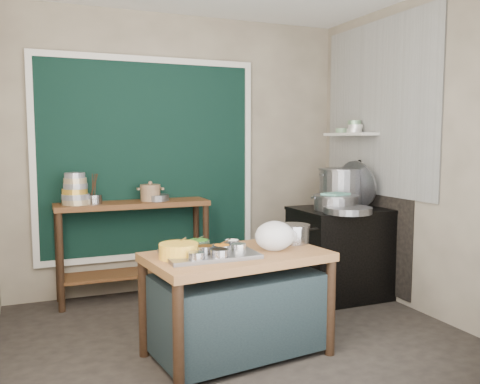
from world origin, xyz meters
name	(u,v)px	position (x,y,z in m)	size (l,w,h in m)	color
floor	(236,337)	(0.00, 0.00, -0.01)	(3.50, 3.00, 0.02)	#302A24
back_wall	(181,154)	(0.00, 1.51, 1.40)	(3.50, 0.02, 2.80)	gray
right_wall	(418,156)	(1.76, 0.00, 1.40)	(0.02, 3.00, 2.80)	gray
curtain_panel	(148,159)	(-0.35, 1.47, 1.35)	(2.10, 0.02, 1.90)	black
curtain_frame	(149,159)	(-0.35, 1.46, 1.35)	(2.22, 0.03, 2.02)	beige
tile_panel	(378,108)	(1.74, 0.55, 1.85)	(0.02, 1.70, 1.70)	#B2B2AA
soot_patch	(369,222)	(1.74, 0.65, 0.70)	(0.01, 1.30, 1.30)	black
wall_shelf	(351,134)	(1.63, 0.85, 1.60)	(0.22, 0.70, 0.03)	beige
prep_table	(237,304)	(-0.13, -0.34, 0.38)	(1.25, 0.72, 0.75)	brown
back_counter	(134,250)	(-0.55, 1.28, 0.47)	(1.45, 0.40, 0.95)	brown
stove_block	(342,254)	(1.35, 0.55, 0.42)	(0.90, 0.68, 0.85)	black
stove_top	(343,210)	(1.35, 0.55, 0.86)	(0.92, 0.69, 0.03)	black
condiment_tray	(209,254)	(-0.34, -0.36, 0.76)	(0.62, 0.44, 0.03)	gray
condiment_bowls	(204,248)	(-0.37, -0.35, 0.80)	(0.53, 0.43, 0.06)	gray
yellow_basin	(179,251)	(-0.55, -0.34, 0.80)	(0.26, 0.26, 0.10)	yellow
saucepan	(293,234)	(0.41, -0.18, 0.82)	(0.26, 0.26, 0.14)	gray
plastic_bag_a	(274,236)	(0.15, -0.38, 0.86)	(0.29, 0.24, 0.22)	white
plastic_bag_b	(285,236)	(0.31, -0.25, 0.82)	(0.19, 0.17, 0.15)	white
bowl_stack	(76,191)	(-1.07, 1.26, 1.08)	(0.26, 0.26, 0.29)	tan
utensil_cup	(94,199)	(-0.91, 1.25, 0.99)	(0.14, 0.14, 0.09)	gray
ceramic_crock	(150,194)	(-0.38, 1.27, 1.02)	(0.21, 0.21, 0.14)	#88684A
wide_bowl	(157,198)	(-0.32, 1.27, 0.98)	(0.24, 0.24, 0.06)	gray
stock_pot	(341,187)	(1.46, 0.74, 1.07)	(0.48, 0.48, 0.37)	gray
pot_lid	(357,184)	(1.55, 0.59, 1.11)	(0.47, 0.47, 0.02)	gray
steamer	(336,202)	(1.22, 0.47, 0.95)	(0.44, 0.44, 0.14)	gray
green_cloth	(336,194)	(1.22, 0.47, 1.03)	(0.23, 0.18, 0.02)	#60AB8F
shallow_pan	(348,210)	(1.19, 0.24, 0.91)	(0.44, 0.44, 0.06)	gray
shelf_bowl_stack	(355,127)	(1.63, 0.78, 1.67)	(0.15, 0.15, 0.12)	silver
shelf_bowl_green	(342,131)	(1.63, 1.01, 1.64)	(0.13, 0.13, 0.05)	gray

